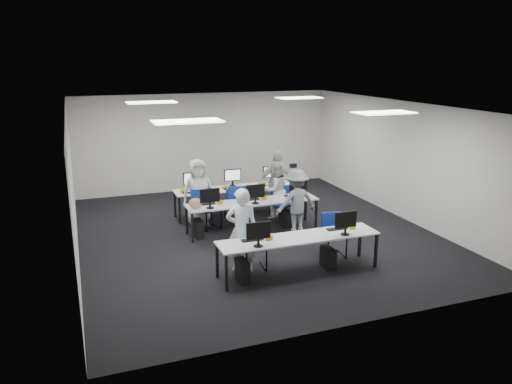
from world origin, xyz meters
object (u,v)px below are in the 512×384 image
object	(u,v)px
chair_0	(254,255)
chair_4	(281,211)
student_2	(198,192)
chair_6	(235,210)
desk_front	(299,239)
student_3	(277,184)
desk_mid	(253,203)
chair_2	(208,216)
chair_3	(237,213)
chair_5	(202,214)
chair_7	(280,205)
student_1	(275,190)
student_0	(242,230)
photographer	(296,202)
chair_1	(333,243)

from	to	relation	value
chair_0	chair_4	xyz separation A→B (m)	(1.69, 2.57, -0.02)
student_2	chair_6	bearing A→B (deg)	-3.39
desk_front	student_3	xyz separation A→B (m)	(0.97, 3.44, 0.20)
chair_4	desk_mid	bearing A→B (deg)	-167.64
chair_2	chair_3	xyz separation A→B (m)	(0.78, 0.12, -0.03)
chair_5	chair_6	xyz separation A→B (m)	(0.88, 0.02, 0.00)
desk_mid	chair_3	size ratio (longest dim) A/B	3.73
chair_3	chair_6	bearing A→B (deg)	78.73
desk_mid	chair_0	world-z (taller)	chair_0
chair_7	student_1	xyz separation A→B (m)	(-0.24, -0.18, 0.49)
chair_3	student_0	size ratio (longest dim) A/B	0.51
chair_7	student_2	world-z (taller)	student_2
chair_6	student_3	distance (m)	1.29
chair_0	photographer	distance (m)	2.27
desk_mid	photographer	distance (m)	1.06
chair_2	student_2	world-z (taller)	student_2
chair_3	chair_4	world-z (taller)	chair_3
chair_1	chair_3	distance (m)	3.00
chair_1	chair_2	size ratio (longest dim) A/B	0.95
chair_3	student_0	distance (m)	2.99
chair_0	chair_2	distance (m)	2.68
student_0	student_1	size ratio (longest dim) A/B	1.12
desk_mid	chair_6	xyz separation A→B (m)	(-0.18, 0.82, -0.37)
chair_0	chair_1	distance (m)	1.80
desk_front	chair_3	world-z (taller)	chair_3
chair_5	student_3	size ratio (longest dim) A/B	0.55
student_0	desk_front	bearing A→B (deg)	173.25
chair_6	chair_0	bearing A→B (deg)	-95.68
student_0	photographer	xyz separation A→B (m)	(1.86, 1.54, -0.05)
chair_3	photographer	size ratio (longest dim) A/B	0.54
chair_1	chair_7	bearing A→B (deg)	97.00
student_3	chair_7	bearing A→B (deg)	23.64
chair_7	chair_5	bearing A→B (deg)	171.34
student_1	student_3	world-z (taller)	student_3
chair_1	student_2	distance (m)	3.70
photographer	chair_0	bearing A→B (deg)	38.96
chair_4	chair_7	bearing A→B (deg)	55.77
chair_1	chair_2	distance (m)	3.31
chair_4	chair_6	distance (m)	1.18
chair_4	student_0	distance (m)	3.29
student_1	photographer	distance (m)	1.32
chair_2	student_3	bearing A→B (deg)	-9.21
chair_3	student_2	xyz separation A→B (m)	(-0.94, 0.21, 0.56)
chair_5	student_1	xyz separation A→B (m)	(1.93, -0.08, 0.45)
chair_2	student_0	world-z (taller)	student_0
desk_front	chair_3	size ratio (longest dim) A/B	3.73
chair_1	student_3	size ratio (longest dim) A/B	0.51
chair_3	chair_0	bearing A→B (deg)	-116.45
chair_1	desk_mid	bearing A→B (deg)	124.98
chair_6	student_1	world-z (taller)	student_1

